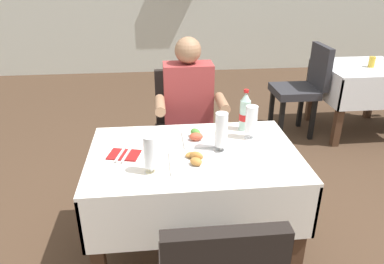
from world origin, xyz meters
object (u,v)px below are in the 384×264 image
Objects in this scene: seated_diner_far at (189,113)px; plate_far_diner at (199,137)px; cola_bottle_primary at (245,113)px; background_table_tumbler at (372,62)px; main_dining_table at (194,178)px; chair_far_diner_seat at (183,126)px; beer_glass_right at (251,122)px; beer_glass_middle at (150,154)px; background_dining_table at (361,83)px; background_chair_left at (303,85)px; plate_near_camera at (194,161)px; beer_glass_left at (221,132)px; napkin_cutlery_set at (124,155)px.

plate_far_diner is (0.01, -0.53, 0.05)m from seated_diner_far.
cola_bottle_primary reaches higher than background_table_tumbler.
main_dining_table is 1.24× the size of chair_far_diner_seat.
seated_diner_far is 5.47× the size of plate_far_diner.
beer_glass_right is 0.77× the size of cola_bottle_primary.
beer_glass_middle reaches higher than background_dining_table.
main_dining_table is at bearing -108.69° from plate_far_diner.
background_chair_left reaches higher than beer_glass_middle.
main_dining_table is at bearing -93.09° from seated_diner_far.
cola_bottle_primary reaches higher than plate_near_camera.
plate_near_camera is at bearing -102.88° from plate_far_diner.
napkin_cutlery_set is (-0.55, 0.00, -0.12)m from beer_glass_left.
plate_near_camera is 2.32× the size of background_table_tumbler.
plate_far_diner is (0.05, -0.64, 0.21)m from chair_far_diner_seat.
main_dining_table is 0.54m from cola_bottle_primary.
seated_diner_far reaches higher than beer_glass_middle.
beer_glass_middle is at bearing -140.68° from main_dining_table.
plate_far_diner is 2.49m from background_table_tumbler.
beer_glass_left is 0.26m from beer_glass_right.
beer_glass_middle is 1.87× the size of background_table_tumbler.
plate_near_camera is at bearing -144.51° from beer_glass_right.
main_dining_table is at bearing -140.73° from background_table_tumbler.
main_dining_table is 0.43m from napkin_cutlery_set.
napkin_cutlery_set is at bearing -116.69° from chair_far_diner_seat.
beer_glass_right is 0.22× the size of background_chair_left.
chair_far_diner_seat is at bearing 89.22° from plate_near_camera.
beer_glass_left is 2.51m from background_table_tumbler.
chair_far_diner_seat is (-0.00, 0.79, -0.02)m from main_dining_table.
cola_bottle_primary is 2.18m from background_table_tumbler.
napkin_cutlery_set is at bearing -145.63° from background_table_tumbler.
beer_glass_middle is (-0.23, -0.07, 0.09)m from plate_near_camera.
cola_bottle_primary is 2.21m from background_dining_table.
seated_diner_far is 11.45× the size of background_table_tumbler.
main_dining_table is at bearing -0.20° from napkin_cutlery_set.
napkin_cutlery_set reaches higher than main_dining_table.
seated_diner_far is at bearing 91.40° from plate_far_diner.
background_dining_table is at bearing 38.88° from plate_far_diner.
chair_far_diner_seat reaches higher than beer_glass_right.
beer_glass_right is at bearing 35.07° from beer_glass_left.
background_chair_left is at bearing 175.35° from background_table_tumbler.
background_chair_left is at bearing 55.15° from beer_glass_left.
plate_far_diner is 0.46m from beer_glass_middle.
background_chair_left is at bearing 53.46° from plate_near_camera.
beer_glass_middle is (-0.40, -0.20, -0.01)m from beer_glass_left.
plate_far_diner is 0.98× the size of beer_glass_left.
napkin_cutlery_set is at bearing -161.90° from plate_far_diner.
cola_bottle_primary is (-0.01, 0.13, 0.01)m from beer_glass_right.
chair_far_diner_seat is 4.21× the size of plate_far_diner.
plate_near_camera reaches higher than background_dining_table.
beer_glass_left is 1.14× the size of beer_glass_middle.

